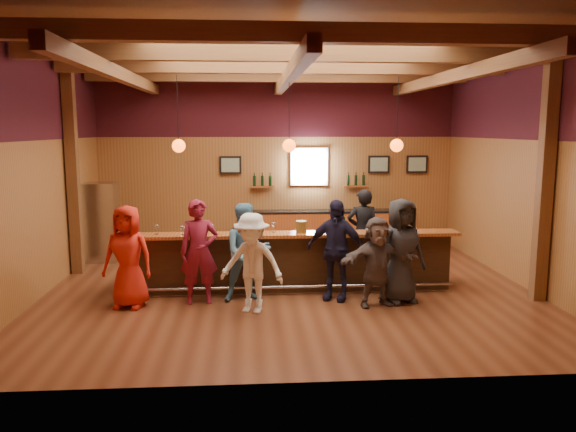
{
  "coord_description": "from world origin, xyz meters",
  "views": [
    {
      "loc": [
        -0.75,
        -10.3,
        3.0
      ],
      "look_at": [
        0.0,
        0.3,
        1.35
      ],
      "focal_mm": 35.0,
      "sensor_mm": 36.0,
      "label": 1
    }
  ],
  "objects_px": {
    "stainless_fridge": "(102,222)",
    "customer_dark": "(401,251)",
    "customer_orange": "(128,257)",
    "customer_denim": "(247,252)",
    "ice_bucket": "(301,227)",
    "bar_counter": "(289,260)",
    "customer_redvest": "(199,252)",
    "customer_brown": "(377,262)",
    "bottle_a": "(333,224)",
    "customer_white": "(252,263)",
    "customer_navy": "(335,250)",
    "bartender": "(363,232)",
    "back_bar_cabinet": "(325,229)"
  },
  "relations": [
    {
      "from": "back_bar_cabinet",
      "to": "customer_dark",
      "type": "height_order",
      "value": "customer_dark"
    },
    {
      "from": "back_bar_cabinet",
      "to": "bottle_a",
      "type": "distance_m",
      "value": 3.94
    },
    {
      "from": "customer_navy",
      "to": "customer_redvest",
      "type": "bearing_deg",
      "value": -153.74
    },
    {
      "from": "customer_brown",
      "to": "bartender",
      "type": "relative_size",
      "value": 0.87
    },
    {
      "from": "customer_white",
      "to": "stainless_fridge",
      "type": "bearing_deg",
      "value": 150.48
    },
    {
      "from": "customer_redvest",
      "to": "bottle_a",
      "type": "relative_size",
      "value": 5.04
    },
    {
      "from": "customer_orange",
      "to": "customer_navy",
      "type": "distance_m",
      "value": 3.56
    },
    {
      "from": "customer_redvest",
      "to": "bottle_a",
      "type": "xyz_separation_m",
      "value": [
        2.43,
        0.64,
        0.34
      ]
    },
    {
      "from": "customer_white",
      "to": "bartender",
      "type": "xyz_separation_m",
      "value": [
        2.31,
        2.32,
        0.07
      ]
    },
    {
      "from": "stainless_fridge",
      "to": "bartender",
      "type": "bearing_deg",
      "value": -15.77
    },
    {
      "from": "back_bar_cabinet",
      "to": "customer_brown",
      "type": "height_order",
      "value": "customer_brown"
    },
    {
      "from": "stainless_fridge",
      "to": "bartender",
      "type": "xyz_separation_m",
      "value": [
        5.7,
        -1.61,
        -0.01
      ]
    },
    {
      "from": "customer_orange",
      "to": "customer_redvest",
      "type": "xyz_separation_m",
      "value": [
        1.18,
        0.15,
        0.03
      ]
    },
    {
      "from": "customer_orange",
      "to": "bottle_a",
      "type": "distance_m",
      "value": 3.71
    },
    {
      "from": "bartender",
      "to": "customer_redvest",
      "type": "bearing_deg",
      "value": 31.68
    },
    {
      "from": "back_bar_cabinet",
      "to": "bar_counter",
      "type": "bearing_deg",
      "value": -108.34
    },
    {
      "from": "stainless_fridge",
      "to": "customer_dark",
      "type": "distance_m",
      "value": 6.95
    },
    {
      "from": "bottle_a",
      "to": "customer_navy",
      "type": "bearing_deg",
      "value": -94.92
    },
    {
      "from": "customer_denim",
      "to": "customer_dark",
      "type": "distance_m",
      "value": 2.68
    },
    {
      "from": "back_bar_cabinet",
      "to": "stainless_fridge",
      "type": "xyz_separation_m",
      "value": [
        -5.3,
        -1.12,
        0.42
      ]
    },
    {
      "from": "customer_navy",
      "to": "bottle_a",
      "type": "distance_m",
      "value": 0.7
    },
    {
      "from": "ice_bucket",
      "to": "bottle_a",
      "type": "distance_m",
      "value": 0.61
    },
    {
      "from": "customer_navy",
      "to": "bartender",
      "type": "relative_size",
      "value": 1.0
    },
    {
      "from": "back_bar_cabinet",
      "to": "bartender",
      "type": "distance_m",
      "value": 2.79
    },
    {
      "from": "customer_navy",
      "to": "bottle_a",
      "type": "xyz_separation_m",
      "value": [
        0.05,
        0.6,
        0.35
      ]
    },
    {
      "from": "customer_orange",
      "to": "customer_dark",
      "type": "relative_size",
      "value": 0.96
    },
    {
      "from": "bartender",
      "to": "bottle_a",
      "type": "distance_m",
      "value": 1.41
    },
    {
      "from": "customer_orange",
      "to": "customer_denim",
      "type": "bearing_deg",
      "value": 18.15
    },
    {
      "from": "customer_white",
      "to": "back_bar_cabinet",
      "type": "bearing_deg",
      "value": 88.95
    },
    {
      "from": "customer_navy",
      "to": "customer_brown",
      "type": "xyz_separation_m",
      "value": [
        0.65,
        -0.42,
        -0.12
      ]
    },
    {
      "from": "bar_counter",
      "to": "customer_white",
      "type": "height_order",
      "value": "customer_white"
    },
    {
      "from": "ice_bucket",
      "to": "customer_brown",
      "type": "bearing_deg",
      "value": -39.69
    },
    {
      "from": "customer_navy",
      "to": "customer_dark",
      "type": "bearing_deg",
      "value": 13.59
    },
    {
      "from": "stainless_fridge",
      "to": "customer_dark",
      "type": "bearing_deg",
      "value": -30.75
    },
    {
      "from": "customer_brown",
      "to": "customer_orange",
      "type": "bearing_deg",
      "value": 163.89
    },
    {
      "from": "bar_counter",
      "to": "customer_denim",
      "type": "height_order",
      "value": "customer_denim"
    },
    {
      "from": "customer_white",
      "to": "ice_bucket",
      "type": "bearing_deg",
      "value": 71.55
    },
    {
      "from": "customer_denim",
      "to": "customer_orange",
      "type": "bearing_deg",
      "value": 174.23
    },
    {
      "from": "stainless_fridge",
      "to": "customer_navy",
      "type": "xyz_separation_m",
      "value": [
        4.87,
        -3.32,
        -0.0
      ]
    },
    {
      "from": "bartender",
      "to": "bottle_a",
      "type": "height_order",
      "value": "bartender"
    },
    {
      "from": "bottle_a",
      "to": "customer_dark",
      "type": "bearing_deg",
      "value": -38.29
    },
    {
      "from": "customer_white",
      "to": "customer_brown",
      "type": "distance_m",
      "value": 2.13
    },
    {
      "from": "customer_redvest",
      "to": "customer_navy",
      "type": "height_order",
      "value": "customer_redvest"
    },
    {
      "from": "customer_dark",
      "to": "customer_orange",
      "type": "bearing_deg",
      "value": 161.59
    },
    {
      "from": "customer_white",
      "to": "customer_orange",
      "type": "bearing_deg",
      "value": -171.81
    },
    {
      "from": "customer_navy",
      "to": "customer_dark",
      "type": "height_order",
      "value": "customer_dark"
    },
    {
      "from": "customer_white",
      "to": "bottle_a",
      "type": "xyz_separation_m",
      "value": [
        1.53,
        1.21,
        0.42
      ]
    },
    {
      "from": "back_bar_cabinet",
      "to": "customer_orange",
      "type": "relative_size",
      "value": 2.29
    },
    {
      "from": "customer_white",
      "to": "customer_redvest",
      "type": "bearing_deg",
      "value": 167.45
    },
    {
      "from": "customer_denim",
      "to": "ice_bucket",
      "type": "bearing_deg",
      "value": 14.98
    }
  ]
}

